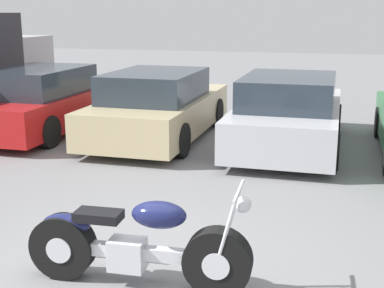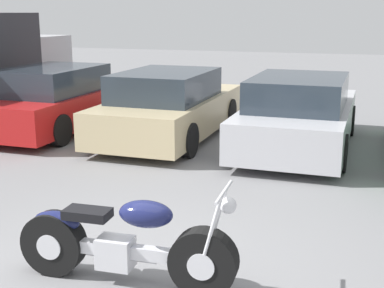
% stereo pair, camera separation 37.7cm
% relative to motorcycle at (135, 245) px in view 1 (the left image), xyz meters
% --- Properties ---
extents(ground_plane, '(60.00, 60.00, 0.00)m').
position_rel_motorcycle_xyz_m(ground_plane, '(-0.10, 0.19, -0.40)').
color(ground_plane, slate).
extents(motorcycle, '(2.17, 0.62, 1.02)m').
position_rel_motorcycle_xyz_m(motorcycle, '(0.00, 0.00, 0.00)').
color(motorcycle, black).
rests_on(motorcycle, ground_plane).
extents(parked_car_red, '(1.94, 4.53, 1.39)m').
position_rel_motorcycle_xyz_m(parked_car_red, '(-4.40, 5.83, 0.25)').
color(parked_car_red, red).
rests_on(parked_car_red, ground_plane).
extents(parked_car_champagne, '(1.94, 4.53, 1.39)m').
position_rel_motorcycle_xyz_m(parked_car_champagne, '(-1.78, 5.85, 0.25)').
color(parked_car_champagne, '#C6B284').
rests_on(parked_car_champagne, ground_plane).
extents(parked_car_silver, '(1.94, 4.53, 1.39)m').
position_rel_motorcycle_xyz_m(parked_car_silver, '(0.85, 5.80, 0.25)').
color(parked_car_silver, '#BCBCC1').
rests_on(parked_car_silver, ground_plane).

